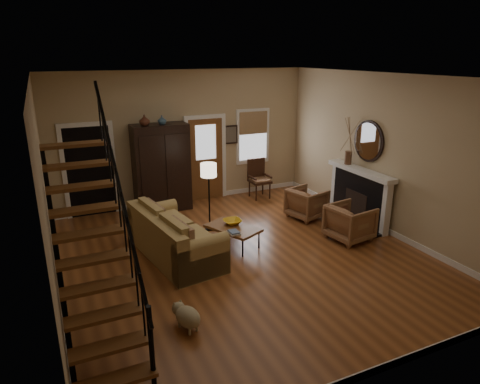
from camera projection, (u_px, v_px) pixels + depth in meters
name	position (u px, v px, depth m)	size (l,w,h in m)	color
room	(191.00, 161.00, 8.99)	(7.00, 7.33, 3.30)	brown
staircase	(89.00, 226.00, 5.38)	(0.94, 2.80, 3.20)	brown
fireplace	(361.00, 191.00, 9.56)	(0.33, 1.95, 2.30)	black
armoire	(162.00, 168.00, 10.22)	(1.30, 0.60, 2.10)	black
vase_a	(144.00, 120.00, 9.63)	(0.24, 0.24, 0.25)	#4C2619
vase_b	(162.00, 120.00, 9.79)	(0.20, 0.20, 0.21)	#334C60
sofa	(175.00, 235.00, 7.99)	(1.00, 2.30, 0.86)	#A9894C
coffee_table	(233.00, 236.00, 8.49)	(0.62, 1.06, 0.41)	brown
bowl	(232.00, 222.00, 8.56)	(0.36, 0.36, 0.09)	gold
books	(234.00, 232.00, 8.11)	(0.19, 0.26, 0.05)	beige
armchair_left	(350.00, 222.00, 8.73)	(0.79, 0.82, 0.74)	brown
armchair_right	(307.00, 203.00, 9.91)	(0.75, 0.77, 0.71)	brown
floor_lamp	(209.00, 197.00, 9.12)	(0.34, 0.34, 1.48)	black
side_chair	(260.00, 179.00, 11.23)	(0.54, 0.54, 1.02)	#381E12
dog	(188.00, 318.00, 5.91)	(0.29, 0.48, 0.35)	tan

